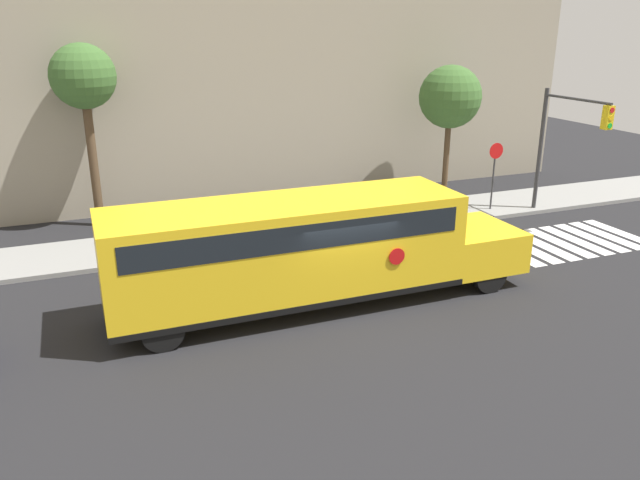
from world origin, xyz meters
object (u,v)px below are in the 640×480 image
object	(u,v)px
tree_far_sidewalk	(450,98)
tree_near_sidewalk	(83,80)
traffic_light	(563,135)
school_bus	(303,246)
stop_sign	(494,168)

from	to	relation	value
tree_far_sidewalk	tree_near_sidewalk	bearing A→B (deg)	175.40
traffic_light	tree_far_sidewalk	bearing A→B (deg)	115.08
traffic_light	tree_near_sidewalk	distance (m)	17.39
traffic_light	tree_near_sidewalk	xyz separation A→B (m)	(-16.33, 5.62, 2.06)
school_bus	traffic_light	xyz separation A→B (m)	(11.68, 3.78, 1.57)
tree_near_sidewalk	tree_far_sidewalk	size ratio (longest dim) A/B	1.18
stop_sign	tree_near_sidewalk	bearing A→B (deg)	164.61
traffic_light	tree_far_sidewalk	world-z (taller)	tree_far_sidewalk
tree_far_sidewalk	school_bus	bearing A→B (deg)	-139.26
school_bus	tree_far_sidewalk	bearing A→B (deg)	40.74
tree_near_sidewalk	tree_far_sidewalk	distance (m)	14.33
stop_sign	tree_far_sidewalk	distance (m)	3.79
school_bus	tree_far_sidewalk	world-z (taller)	tree_far_sidewalk
stop_sign	traffic_light	world-z (taller)	traffic_light
tree_near_sidewalk	tree_far_sidewalk	xyz separation A→B (m)	(14.24, -1.14, -1.07)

